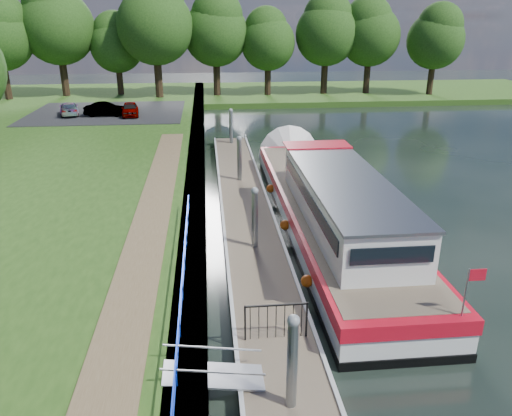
{
  "coord_description": "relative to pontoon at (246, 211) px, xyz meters",
  "views": [
    {
      "loc": [
        -1.8,
        -9.97,
        9.24
      ],
      "look_at": [
        0.23,
        10.26,
        1.4
      ],
      "focal_mm": 35.0,
      "sensor_mm": 36.0,
      "label": 1
    }
  ],
  "objects": [
    {
      "name": "blue_fence",
      "position": [
        -2.75,
        -10.0,
        1.13
      ],
      "size": [
        0.04,
        18.04,
        0.72
      ],
      "color": "#0C2DBF",
      "rests_on": "riverbank"
    },
    {
      "name": "car_b",
      "position": [
        -10.75,
        22.99,
        1.26
      ],
      "size": [
        3.73,
        1.38,
        1.22
      ],
      "primitive_type": "imported",
      "rotation": [
        0.0,
        0.0,
        1.55
      ],
      "color": "#999999",
      "rests_on": "carpark"
    },
    {
      "name": "car_a",
      "position": [
        -8.57,
        22.85,
        1.26
      ],
      "size": [
        1.84,
        3.71,
        1.22
      ],
      "primitive_type": "imported",
      "rotation": [
        0.0,
        0.0,
        0.12
      ],
      "color": "#999999",
      "rests_on": "carpark"
    },
    {
      "name": "mooring_piles",
      "position": [
        0.0,
        0.0,
        1.1
      ],
      "size": [
        0.3,
        27.3,
        3.55
      ],
      "color": "gray",
      "rests_on": "ground"
    },
    {
      "name": "horizon_trees",
      "position": [
        -1.61,
        35.68,
        7.76
      ],
      "size": [
        54.38,
        10.03,
        12.87
      ],
      "color": "#332316",
      "rests_on": "ground"
    },
    {
      "name": "barge",
      "position": [
        3.6,
        -1.59,
        0.9
      ],
      "size": [
        4.36,
        21.15,
        4.78
      ],
      "color": "black",
      "rests_on": "ground"
    },
    {
      "name": "gangway",
      "position": [
        -1.85,
        -12.5,
        0.44
      ],
      "size": [
        2.58,
        1.0,
        0.92
      ],
      "color": "#A5A8AD",
      "rests_on": "ground"
    },
    {
      "name": "bank_edge",
      "position": [
        -2.55,
        2.0,
        0.2
      ],
      "size": [
        1.1,
        90.0,
        0.78
      ],
      "primitive_type": "cube",
      "color": "#473D2D",
      "rests_on": "ground"
    },
    {
      "name": "pontoon",
      "position": [
        0.0,
        0.0,
        0.0
      ],
      "size": [
        2.5,
        30.0,
        0.56
      ],
      "color": "brown",
      "rests_on": "ground"
    },
    {
      "name": "carpark",
      "position": [
        -11.0,
        25.0,
        0.62
      ],
      "size": [
        14.0,
        12.0,
        0.06
      ],
      "primitive_type": "cube",
      "color": "black",
      "rests_on": "riverbank"
    },
    {
      "name": "gate_panel",
      "position": [
        -0.0,
        -10.8,
        0.97
      ],
      "size": [
        1.85,
        0.05,
        1.15
      ],
      "color": "black",
      "rests_on": "ground"
    },
    {
      "name": "far_bank",
      "position": [
        12.0,
        39.0,
        0.12
      ],
      "size": [
        60.0,
        18.0,
        0.6
      ],
      "primitive_type": "cube",
      "color": "#244614",
      "rests_on": "ground"
    },
    {
      "name": "ground",
      "position": [
        0.0,
        -13.0,
        -0.18
      ],
      "size": [
        160.0,
        160.0,
        0.0
      ],
      "primitive_type": "plane",
      "color": "black",
      "rests_on": "ground"
    },
    {
      "name": "footpath",
      "position": [
        -4.4,
        -5.0,
        0.62
      ],
      "size": [
        1.6,
        40.0,
        0.05
      ],
      "primitive_type": "cube",
      "color": "brown",
      "rests_on": "riverbank"
    },
    {
      "name": "car_c",
      "position": [
        -14.14,
        23.85,
        1.22
      ],
      "size": [
        2.53,
        4.18,
        1.13
      ],
      "primitive_type": "imported",
      "rotation": [
        0.0,
        0.0,
        3.4
      ],
      "color": "#999999",
      "rests_on": "carpark"
    }
  ]
}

